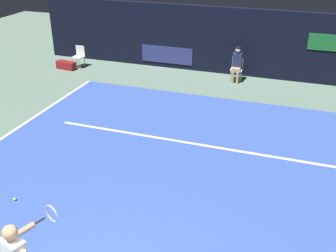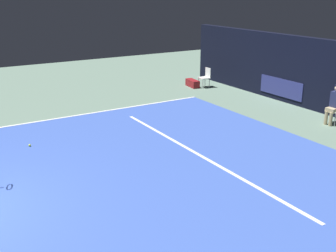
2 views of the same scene
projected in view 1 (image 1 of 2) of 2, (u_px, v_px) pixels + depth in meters
ground_plane at (174, 181)px, 9.57m from camera, size 33.02×33.02×0.00m
court_surface at (174, 181)px, 9.57m from camera, size 10.56×10.72×0.01m
line_service at (195, 144)px, 11.15m from camera, size 8.23×0.10×0.01m
back_wall at (240, 42)px, 15.85m from camera, size 16.96×0.33×2.60m
line_judge_on_chair at (237, 64)px, 15.38m from camera, size 0.46×0.54×1.32m
courtside_chair_near at (79, 55)px, 17.05m from camera, size 0.47×0.45×0.88m
tennis_ball at (15, 199)px, 8.85m from camera, size 0.07×0.07×0.07m
equipment_bag at (66, 65)px, 16.94m from camera, size 0.87×0.43×0.32m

